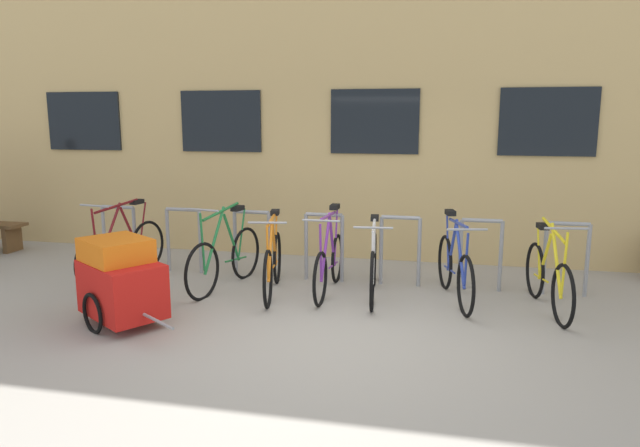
{
  "coord_description": "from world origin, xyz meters",
  "views": [
    {
      "loc": [
        1.07,
        -5.37,
        2.15
      ],
      "look_at": [
        -0.47,
        1.6,
        0.83
      ],
      "focal_mm": 32.35,
      "sensor_mm": 36.0,
      "label": 1
    }
  ],
  "objects_px": {
    "bicycle_white": "(373,266)",
    "bicycle_yellow": "(548,277)",
    "bicycle_maroon": "(123,249)",
    "bike_trailer": "(121,281)",
    "bicycle_green": "(225,257)",
    "bicycle_purple": "(329,263)",
    "bicycle_orange": "(273,263)",
    "bicycle_blue": "(455,269)"
  },
  "relations": [
    {
      "from": "bicycle_orange",
      "to": "bike_trailer",
      "type": "bearing_deg",
      "value": -131.73
    },
    {
      "from": "bicycle_maroon",
      "to": "bike_trailer",
      "type": "bearing_deg",
      "value": -59.43
    },
    {
      "from": "bicycle_blue",
      "to": "bicycle_purple",
      "type": "height_order",
      "value": "bicycle_purple"
    },
    {
      "from": "bicycle_blue",
      "to": "bicycle_white",
      "type": "bearing_deg",
      "value": -177.28
    },
    {
      "from": "bicycle_blue",
      "to": "bicycle_green",
      "type": "bearing_deg",
      "value": -177.95
    },
    {
      "from": "bicycle_purple",
      "to": "bicycle_green",
      "type": "bearing_deg",
      "value": -176.09
    },
    {
      "from": "bike_trailer",
      "to": "bicycle_green",
      "type": "bearing_deg",
      "value": 69.04
    },
    {
      "from": "bicycle_yellow",
      "to": "bicycle_orange",
      "type": "height_order",
      "value": "bicycle_yellow"
    },
    {
      "from": "bicycle_orange",
      "to": "bicycle_purple",
      "type": "relative_size",
      "value": 1.01
    },
    {
      "from": "bicycle_yellow",
      "to": "bicycle_orange",
      "type": "xyz_separation_m",
      "value": [
        -3.21,
        -0.06,
        0.0
      ]
    },
    {
      "from": "bicycle_yellow",
      "to": "bicycle_purple",
      "type": "bearing_deg",
      "value": 177.06
    },
    {
      "from": "bicycle_yellow",
      "to": "bicycle_purple",
      "type": "height_order",
      "value": "bicycle_purple"
    },
    {
      "from": "bicycle_orange",
      "to": "bicycle_maroon",
      "type": "relative_size",
      "value": 0.96
    },
    {
      "from": "bicycle_green",
      "to": "bike_trailer",
      "type": "bearing_deg",
      "value": -110.96
    },
    {
      "from": "bicycle_green",
      "to": "bicycle_orange",
      "type": "distance_m",
      "value": 0.67
    },
    {
      "from": "bicycle_purple",
      "to": "bike_trailer",
      "type": "distance_m",
      "value": 2.47
    },
    {
      "from": "bicycle_purple",
      "to": "bicycle_orange",
      "type": "bearing_deg",
      "value": -163.87
    },
    {
      "from": "bicycle_green",
      "to": "bicycle_maroon",
      "type": "height_order",
      "value": "bicycle_green"
    },
    {
      "from": "bicycle_yellow",
      "to": "bicycle_maroon",
      "type": "bearing_deg",
      "value": 178.26
    },
    {
      "from": "bicycle_maroon",
      "to": "bicycle_purple",
      "type": "bearing_deg",
      "value": -0.67
    },
    {
      "from": "bicycle_green",
      "to": "bicycle_yellow",
      "type": "bearing_deg",
      "value": -0.58
    },
    {
      "from": "bicycle_orange",
      "to": "bicycle_maroon",
      "type": "xyz_separation_m",
      "value": [
        -2.18,
        0.23,
        0.02
      ]
    },
    {
      "from": "bicycle_blue",
      "to": "bicycle_white",
      "type": "relative_size",
      "value": 1.0
    },
    {
      "from": "bicycle_orange",
      "to": "bicycle_maroon",
      "type": "distance_m",
      "value": 2.19
    },
    {
      "from": "bicycle_blue",
      "to": "bicycle_green",
      "type": "distance_m",
      "value": 2.85
    },
    {
      "from": "bicycle_green",
      "to": "bicycle_purple",
      "type": "distance_m",
      "value": 1.34
    },
    {
      "from": "bicycle_blue",
      "to": "bicycle_purple",
      "type": "xyz_separation_m",
      "value": [
        -1.51,
        -0.01,
        -0.01
      ]
    },
    {
      "from": "bicycle_blue",
      "to": "bicycle_green",
      "type": "height_order",
      "value": "bicycle_green"
    },
    {
      "from": "bicycle_white",
      "to": "bicycle_yellow",
      "type": "bearing_deg",
      "value": -2.74
    },
    {
      "from": "bicycle_white",
      "to": "bicycle_orange",
      "type": "xyz_separation_m",
      "value": [
        -1.22,
        -0.16,
        0.0
      ]
    },
    {
      "from": "bike_trailer",
      "to": "bicycle_purple",
      "type": "bearing_deg",
      "value": 39.61
    },
    {
      "from": "bicycle_yellow",
      "to": "bicycle_green",
      "type": "xyz_separation_m",
      "value": [
        -3.87,
        0.04,
        0.02
      ]
    },
    {
      "from": "bicycle_white",
      "to": "bicycle_maroon",
      "type": "relative_size",
      "value": 0.98
    },
    {
      "from": "bicycle_yellow",
      "to": "bicycle_green",
      "type": "bearing_deg",
      "value": 179.42
    },
    {
      "from": "bicycle_yellow",
      "to": "bike_trailer",
      "type": "bearing_deg",
      "value": -161.99
    },
    {
      "from": "bicycle_green",
      "to": "bicycle_orange",
      "type": "relative_size",
      "value": 1.02
    },
    {
      "from": "bicycle_yellow",
      "to": "bicycle_white",
      "type": "relative_size",
      "value": 0.99
    },
    {
      "from": "bicycle_blue",
      "to": "bicycle_maroon",
      "type": "bearing_deg",
      "value": 179.7
    },
    {
      "from": "bicycle_white",
      "to": "bicycle_green",
      "type": "distance_m",
      "value": 1.89
    },
    {
      "from": "bicycle_blue",
      "to": "bicycle_maroon",
      "type": "distance_m",
      "value": 4.36
    },
    {
      "from": "bicycle_maroon",
      "to": "bicycle_yellow",
      "type": "bearing_deg",
      "value": -1.74
    },
    {
      "from": "bicycle_blue",
      "to": "bicycle_orange",
      "type": "distance_m",
      "value": 2.19
    }
  ]
}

